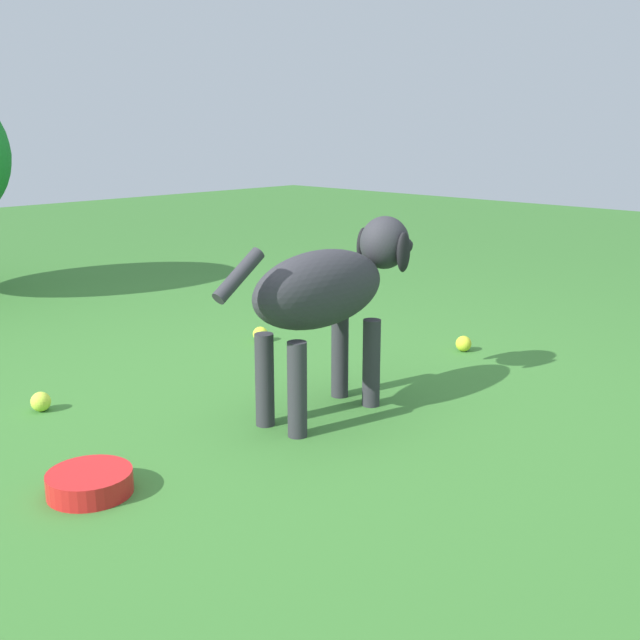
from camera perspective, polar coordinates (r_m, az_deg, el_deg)
name	(u,v)px	position (r m, az deg, el deg)	size (l,w,h in m)	color
ground	(244,416)	(2.58, -5.55, -7.04)	(14.00, 14.00, 0.00)	#38722D
dog	(331,289)	(2.50, 0.83, 2.25)	(0.23, 0.92, 0.62)	#2D2D33
tennis_ball_0	(464,344)	(3.33, 10.45, -1.71)	(0.07, 0.07, 0.07)	#C5D12D
tennis_ball_1	(41,402)	(2.76, -19.74, -5.64)	(0.07, 0.07, 0.07)	#C4E13F
tennis_ball_2	(260,334)	(3.43, -4.38, -1.04)	(0.07, 0.07, 0.07)	#CFE133
water_bowl	(90,483)	(2.14, -16.48, -11.34)	(0.22, 0.22, 0.06)	red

